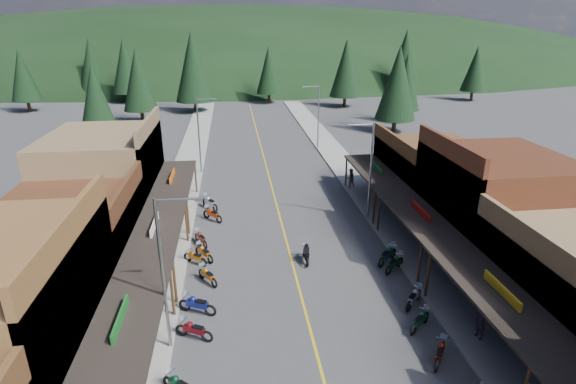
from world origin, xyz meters
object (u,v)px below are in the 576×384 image
object	(u,v)px
shop_east_2	(492,204)
pine_7	(92,64)
pine_11	(398,83)
pedestrian_east_b	(350,178)
bike_east_8	(388,254)
pine_5	(405,58)
pine_9	(406,82)
pine_1	(125,66)
pine_10	(138,80)
shop_west_2	(72,240)
streetlight_3	(317,115)
pine_0	(23,75)
shop_west_3	(108,176)
bike_west_10	(201,238)
bike_east_4	(440,352)
bike_east_5	(420,320)
bike_west_7	(208,275)
bike_east_6	(414,297)
bike_west_8	(195,257)
pine_4	(346,68)
bike_east_7	(395,263)
bike_west_11	(212,214)
pine_3	(269,70)
pine_8	(95,95)
streetlight_2	(369,167)
bike_west_5	(194,329)
bike_west_9	(204,252)
streetlight_1	(200,132)
bike_west_12	(210,202)
streetlight_0	(165,269)
shop_east_3	(431,174)
pine_2	(193,67)
pine_6	(475,68)

from	to	relation	value
shop_east_2	pine_7	distance (m)	87.35
pine_11	pedestrian_east_b	world-z (taller)	pine_11
bike_east_8	pine_5	bearing A→B (deg)	116.23
pine_7	pine_9	world-z (taller)	pine_7
pine_1	pine_5	bearing A→B (deg)	1.97
pine_10	shop_west_2	bearing A→B (deg)	-84.98
streetlight_3	pine_0	world-z (taller)	pine_0
pine_9	shop_west_3	bearing A→B (deg)	-138.27
pedestrian_east_b	bike_west_10	bearing A→B (deg)	29.18
streetlight_3	bike_east_8	size ratio (longest dim) A/B	3.56
pine_9	pine_0	bearing A→B (deg)	165.12
bike_east_4	bike_east_5	xyz separation A→B (m)	(0.05, 2.50, -0.01)
bike_west_7	bike_east_6	xyz separation A→B (m)	(11.71, -3.87, 0.00)
pine_5	bike_west_8	bearing A→B (deg)	-120.13
shop_west_2	pine_7	bearing A→B (deg)	103.80
pine_7	bike_east_6	distance (m)	88.94
pine_4	streetlight_3	bearing A→B (deg)	-110.22
bike_east_7	bike_west_11	bearing A→B (deg)	-168.26
pine_1	bike_east_8	bearing A→B (deg)	-66.32
bike_east_6	shop_west_3	bearing A→B (deg)	-173.90
pine_3	bike_west_8	xyz separation A→B (m)	(-10.44, -63.68, -5.94)
pine_1	bike_east_5	distance (m)	81.95
pine_8	shop_east_2	bearing A→B (deg)	-46.95
bike_east_5	bike_west_11	bearing A→B (deg)	174.73
bike_west_11	bike_east_7	xyz separation A→B (m)	(11.96, -9.48, -0.03)
pine_3	shop_west_2	bearing A→B (deg)	-105.43
streetlight_2	bike_west_5	distance (m)	19.04
bike_west_9	pedestrian_east_b	world-z (taller)	pedestrian_east_b
bike_west_7	streetlight_1	bearing A→B (deg)	58.96
pine_8	bike_west_12	distance (m)	32.97
streetlight_0	bike_east_7	distance (m)	15.11
bike_west_8	streetlight_0	bearing A→B (deg)	-144.84
pine_4	pine_5	size ratio (longest dim) A/B	0.89
streetlight_3	bike_east_8	bearing A→B (deg)	-91.23
shop_east_3	pine_2	bearing A→B (deg)	116.96
streetlight_2	bike_west_5	bearing A→B (deg)	-133.90
bike_east_6	pine_11	bearing A→B (deg)	115.43
bike_west_7	bike_east_8	bearing A→B (deg)	-29.79
bike_west_9	bike_west_10	world-z (taller)	bike_west_9
pine_2	pine_11	world-z (taller)	pine_2
shop_east_3	bike_east_5	world-z (taller)	shop_east_3
streetlight_1	bike_east_5	xyz separation A→B (m)	(12.68, -28.08, -3.91)
shop_east_2	pine_11	bearing A→B (deg)	80.28
shop_west_2	pine_8	world-z (taller)	pine_8
shop_west_2	pine_10	distance (m)	48.67
pine_1	pine_6	world-z (taller)	pine_1
bike_west_8	bike_west_12	world-z (taller)	bike_west_12
streetlight_1	pine_0	world-z (taller)	pine_0
pine_3	bike_east_7	xyz separation A→B (m)	(2.45, -66.19, -5.90)
bike_west_5	bike_east_8	bearing A→B (deg)	-36.35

